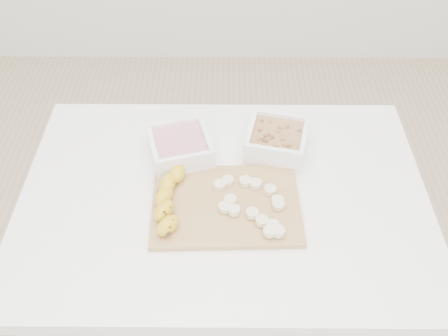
{
  "coord_description": "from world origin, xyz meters",
  "views": [
    {
      "loc": [
        0.01,
        -0.81,
        1.67
      ],
      "look_at": [
        0.0,
        0.03,
        0.81
      ],
      "focal_mm": 40.0,
      "sensor_mm": 36.0,
      "label": 1
    }
  ],
  "objects_px": {
    "table": "(224,218)",
    "bowl_granola": "(277,140)",
    "bowl_yogurt": "(180,148)",
    "cutting_board": "(226,205)",
    "banana": "(169,199)"
  },
  "relations": [
    {
      "from": "banana",
      "to": "cutting_board",
      "type": "bearing_deg",
      "value": 17.12
    },
    {
      "from": "table",
      "to": "banana",
      "type": "bearing_deg",
      "value": -159.73
    },
    {
      "from": "cutting_board",
      "to": "banana",
      "type": "height_order",
      "value": "banana"
    },
    {
      "from": "table",
      "to": "bowl_yogurt",
      "type": "bearing_deg",
      "value": 131.79
    },
    {
      "from": "bowl_granola",
      "to": "cutting_board",
      "type": "relative_size",
      "value": 0.51
    },
    {
      "from": "table",
      "to": "bowl_granola",
      "type": "bearing_deg",
      "value": 48.7
    },
    {
      "from": "table",
      "to": "banana",
      "type": "distance_m",
      "value": 0.19
    },
    {
      "from": "cutting_board",
      "to": "banana",
      "type": "bearing_deg",
      "value": -177.99
    },
    {
      "from": "bowl_yogurt",
      "to": "banana",
      "type": "relative_size",
      "value": 0.86
    },
    {
      "from": "bowl_granola",
      "to": "banana",
      "type": "relative_size",
      "value": 0.84
    },
    {
      "from": "table",
      "to": "bowl_granola",
      "type": "relative_size",
      "value": 5.54
    },
    {
      "from": "bowl_yogurt",
      "to": "cutting_board",
      "type": "xyz_separation_m",
      "value": [
        0.12,
        -0.17,
        -0.03
      ]
    },
    {
      "from": "bowl_yogurt",
      "to": "cutting_board",
      "type": "distance_m",
      "value": 0.21
    },
    {
      "from": "bowl_granola",
      "to": "table",
      "type": "bearing_deg",
      "value": -131.3
    },
    {
      "from": "bowl_granola",
      "to": "cutting_board",
      "type": "height_order",
      "value": "bowl_granola"
    }
  ]
}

